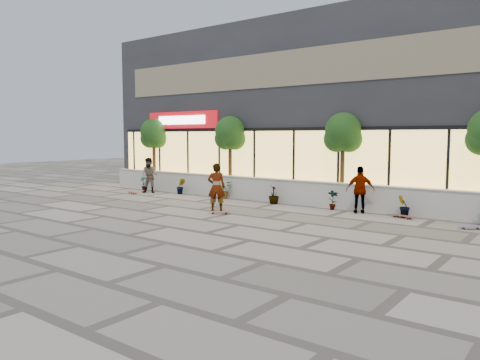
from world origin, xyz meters
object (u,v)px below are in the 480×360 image
Objects in this scene: tree_west at (154,135)px; skateboard_center at (220,212)px; tree_mideast at (343,135)px; skateboard_right_near at (403,216)px; tree_midwest at (230,135)px; skateboard_left at (133,192)px; skater_left at (150,176)px; skateboard_right_far at (471,227)px; skater_center at (216,187)px; skater_right_near at (360,190)px.

skateboard_center is at bearing -28.57° from tree_west.
tree_mideast is 4.39× the size of skateboard_right_near.
tree_midwest is 5.83m from skateboard_left.
tree_midwest reaches higher than skater_left.
skateboard_left is at bearing -166.03° from tree_mideast.
skateboard_right_far is (15.21, -0.31, -0.84)m from skater_left.
skater_center is 1.04× the size of skater_left.
skater_right_near is 2.59× the size of skateboard_right_far.
skater_right_near is at bearing -26.08° from skater_left.
tree_midwest reaches higher than skateboard_right_near.
tree_west is 11.50m from tree_mideast.
tree_west is at bearing 180.00° from tree_mideast.
skater_right_near is (7.40, -1.40, -2.08)m from tree_midwest.
tree_west is 5.50m from tree_midwest.
tree_west is at bearing -62.17° from skater_center.
skater_left is at bearing 61.92° from skateboard_left.
skater_right_near reaches higher than skateboard_center.
skateboard_right_near is (5.82, 3.26, 0.01)m from skateboard_center.
skater_right_near reaches higher than skateboard_right_far.
tree_west is 5.15× the size of skateboard_left.
skater_left is at bearing -168.97° from tree_mideast.
tree_mideast is (11.50, 0.00, 0.00)m from tree_west.
tree_mideast is 2.18× the size of skater_right_near.
tree_midwest is 6.00m from tree_mideast.
skater_center is 5.52m from skater_right_near.
skateboard_right_near is at bearing -2.45° from skateboard_center.
skateboard_right_near reaches higher than skateboard_right_far.
skater_right_near is (12.90, -1.40, -2.08)m from tree_west.
skater_right_near reaches higher than skateboard_right_near.
skater_left is at bearing -47.94° from tree_west.
skateboard_center is (7.02, -2.85, -0.83)m from skater_left.
skater_center is at bearing -57.80° from tree_midwest.
skateboard_right_far is at bearing 159.01° from skater_center.
tree_midwest and tree_mideast have the same top height.
skater_left is 1.01× the size of skater_right_near.
skater_left is at bearing 126.20° from skateboard_center.
skater_right_near is at bearing 18.06° from skateboard_left.
skateboard_right_near reaches higher than skateboard_center.
tree_mideast is (6.00, 0.00, 0.00)m from tree_midwest.
tree_midwest is 12.00m from skateboard_right_far.
skateboard_right_far is at bearing 13.66° from skateboard_left.
tree_midwest is 2.18× the size of skater_right_near.
tree_midwest is 1.00× the size of tree_mideast.
tree_west reaches higher than skateboard_right_far.
tree_west is at bearing 103.38° from skater_left.
skater_right_near is 11.83m from skateboard_left.
skateboard_center is at bearing -120.13° from tree_mideast.
skateboard_center is 6.67m from skateboard_right_near.
skater_center is 6.99m from skateboard_right_near.
tree_mideast is 4.47m from skateboard_right_near.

